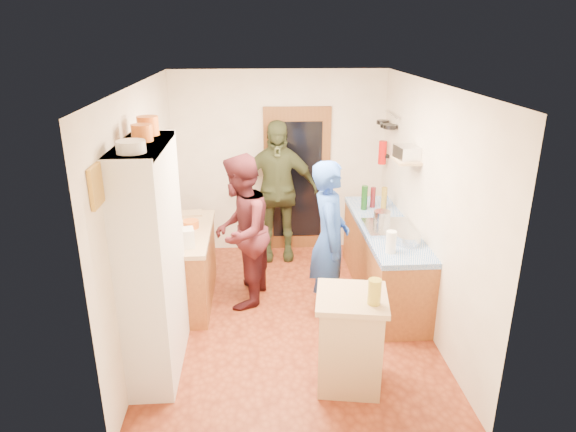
{
  "coord_description": "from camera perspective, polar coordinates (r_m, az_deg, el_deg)",
  "views": [
    {
      "loc": [
        -0.34,
        -5.14,
        3.11
      ],
      "look_at": [
        0.0,
        0.15,
        1.17
      ],
      "focal_mm": 32.0,
      "sensor_mm": 36.0,
      "label": 1
    }
  ],
  "objects": [
    {
      "name": "bottle_b",
      "position": [
        6.79,
        9.41,
        2.07
      ],
      "size": [
        0.07,
        0.07,
        0.27
      ],
      "primitive_type": "cylinder",
      "rotation": [
        0.0,
        0.0,
        0.07
      ],
      "color": "#591419",
      "rests_on": "right_counter_top"
    },
    {
      "name": "door_glass",
      "position": [
        7.39,
        1.02,
        3.94
      ],
      "size": [
        0.7,
        0.02,
        1.7
      ],
      "primitive_type": "cube",
      "color": "black",
      "rests_on": "door_frame"
    },
    {
      "name": "radio",
      "position": [
        5.99,
        13.06,
        6.89
      ],
      "size": [
        0.25,
        0.32,
        0.15
      ],
      "primitive_type": "cube",
      "rotation": [
        0.0,
        0.0,
        0.12
      ],
      "color": "silver",
      "rests_on": "wall_shelf"
    },
    {
      "name": "island_top",
      "position": [
        4.59,
        7.12,
        -9.05
      ],
      "size": [
        0.71,
        0.71,
        0.05
      ],
      "primitive_type": "cube",
      "rotation": [
        0.0,
        0.0,
        -0.16
      ],
      "color": "tan",
      "rests_on": "island_base"
    },
    {
      "name": "plate_stack",
      "position": [
        4.18,
        -17.06,
        7.37
      ],
      "size": [
        0.23,
        0.23,
        0.09
      ],
      "primitive_type": "cylinder",
      "color": "white",
      "rests_on": "hutch_top_shelf"
    },
    {
      "name": "wall_back",
      "position": [
        7.38,
        -0.96,
        5.93
      ],
      "size": [
        3.0,
        0.02,
        2.6
      ],
      "primitive_type": "cube",
      "color": "silver",
      "rests_on": "ground"
    },
    {
      "name": "wall_left",
      "position": [
        5.57,
        -15.63,
        0.41
      ],
      "size": [
        0.02,
        4.0,
        2.6
      ],
      "primitive_type": "cube",
      "color": "silver",
      "rests_on": "ground"
    },
    {
      "name": "mixing_bowl",
      "position": [
        5.73,
        13.23,
        -2.56
      ],
      "size": [
        0.27,
        0.27,
        0.1
      ],
      "primitive_type": "cylinder",
      "rotation": [
        0.0,
        0.0,
        0.0
      ],
      "color": "silver",
      "rests_on": "right_counter_top"
    },
    {
      "name": "orange_pot_a",
      "position": [
        4.6,
        -15.91,
        8.89
      ],
      "size": [
        0.18,
        0.18,
        0.14
      ],
      "primitive_type": "cylinder",
      "color": "orange",
      "rests_on": "hutch_top_shelf"
    },
    {
      "name": "chopping_board",
      "position": [
        6.59,
        -10.82,
        0.29
      ],
      "size": [
        0.32,
        0.25,
        0.02
      ],
      "primitive_type": "cube",
      "rotation": [
        0.0,
        0.0,
        0.1
      ],
      "color": "tan",
      "rests_on": "left_counter_top"
    },
    {
      "name": "bottle_a",
      "position": [
        6.68,
        8.48,
        2.02
      ],
      "size": [
        0.1,
        0.1,
        0.32
      ],
      "primitive_type": "cylinder",
      "rotation": [
        0.0,
        0.0,
        -0.21
      ],
      "color": "#143F14",
      "rests_on": "right_counter_top"
    },
    {
      "name": "bottle_c",
      "position": [
        6.75,
        10.63,
        1.96
      ],
      "size": [
        0.09,
        0.09,
        0.29
      ],
      "primitive_type": "cylinder",
      "rotation": [
        0.0,
        0.0,
        0.21
      ],
      "color": "olive",
      "rests_on": "right_counter_top"
    },
    {
      "name": "toaster",
      "position": [
        5.6,
        -11.77,
        -2.44
      ],
      "size": [
        0.3,
        0.23,
        0.2
      ],
      "primitive_type": "cube",
      "rotation": [
        0.0,
        0.0,
        0.22
      ],
      "color": "white",
      "rests_on": "left_counter_top"
    },
    {
      "name": "cutting_board",
      "position": [
        4.62,
        6.49,
        -8.62
      ],
      "size": [
        0.39,
        0.33,
        0.02
      ],
      "primitive_type": "cube",
      "rotation": [
        0.0,
        0.0,
        -0.16
      ],
      "color": "white",
      "rests_on": "island_top"
    },
    {
      "name": "fire_extinguisher",
      "position": [
        7.24,
        10.45,
        6.95
      ],
      "size": [
        0.11,
        0.11,
        0.32
      ],
      "primitive_type": "cylinder",
      "color": "red",
      "rests_on": "wall_right"
    },
    {
      "name": "person_left",
      "position": [
        5.97,
        -4.87,
        -1.62
      ],
      "size": [
        0.87,
        1.01,
        1.81
      ],
      "primitive_type": "imported",
      "rotation": [
        0.0,
        0.0,
        -1.8
      ],
      "color": "#40161B",
      "rests_on": "ground"
    },
    {
      "name": "left_counter_base",
      "position": [
        6.26,
        -11.3,
        -5.69
      ],
      "size": [
        0.6,
        1.4,
        0.85
      ],
      "primitive_type": "cube",
      "color": "#9E5D26",
      "rests_on": "ground"
    },
    {
      "name": "paper_towel",
      "position": [
        5.45,
        11.37,
        -2.85
      ],
      "size": [
        0.14,
        0.14,
        0.24
      ],
      "primitive_type": "cylinder",
      "rotation": [
        0.0,
        0.0,
        0.32
      ],
      "color": "white",
      "rests_on": "right_counter_top"
    },
    {
      "name": "hutch_body",
      "position": [
        4.88,
        -14.79,
        -4.91
      ],
      "size": [
        0.4,
        1.2,
        2.2
      ],
      "primitive_type": "cube",
      "color": "silver",
      "rests_on": "ground"
    },
    {
      "name": "door_frame",
      "position": [
        7.42,
        0.99,
        4.02
      ],
      "size": [
        0.95,
        0.06,
        2.1
      ],
      "primitive_type": "cube",
      "color": "brown",
      "rests_on": "ground"
    },
    {
      "name": "pan_rail",
      "position": [
        6.98,
        11.49,
        11.01
      ],
      "size": [
        0.02,
        0.65,
        0.02
      ],
      "primitive_type": "cylinder",
      "rotation": [
        1.57,
        0.0,
        0.0
      ],
      "color": "silver",
      "rests_on": "wall_right"
    },
    {
      "name": "pot_on_hob",
      "position": [
        6.21,
        10.4,
        -0.03
      ],
      "size": [
        0.2,
        0.2,
        0.13
      ],
      "primitive_type": "cylinder",
      "color": "silver",
      "rests_on": "hob"
    },
    {
      "name": "person_back",
      "position": [
        7.11,
        -1.2,
        2.78
      ],
      "size": [
        1.17,
        0.52,
        1.98
      ],
      "primitive_type": "imported",
      "rotation": [
        0.0,
        0.0,
        -0.03
      ],
      "color": "#323920",
      "rests_on": "ground"
    },
    {
      "name": "island_base",
      "position": [
        4.82,
        6.88,
        -13.77
      ],
      "size": [
        0.63,
        0.63,
        0.86
      ],
      "primitive_type": "cube",
      "rotation": [
        0.0,
        0.0,
        -0.16
      ],
      "color": "tan",
      "rests_on": "ground"
    },
    {
      "name": "pan_hang_a",
      "position": [
        6.82,
        11.29,
        9.71
      ],
      "size": [
        0.18,
        0.18,
        0.05
      ],
      "primitive_type": "cylinder",
      "color": "black",
      "rests_on": "pan_rail"
    },
    {
      "name": "ceiling",
      "position": [
        5.17,
        0.07,
        14.6
      ],
      "size": [
        3.0,
        4.0,
        0.02
      ],
      "primitive_type": "cube",
      "color": "silver",
      "rests_on": "ground"
    },
    {
      "name": "right_counter_base",
      "position": [
        6.43,
        10.53,
        -4.95
      ],
      "size": [
        0.6,
        2.2,
        0.84
      ],
      "primitive_type": "cube",
      "color": "#9E5D26",
      "rests_on": "ground"
    },
    {
      "name": "wall_front",
      "position": [
        3.63,
        2.16,
        -9.78
      ],
      "size": [
        3.0,
        0.02,
        2.6
      ],
      "primitive_type": "cube",
      "color": "silver",
      "rests_on": "ground"
    },
    {
      "name": "ext_bracket",
      "position": [
        7.26,
        10.89,
        6.56
      ],
      "size": [
        0.06,
        0.1,
        0.04
      ],
      "primitive_type": "cube",
      "color": "black",
      "rests_on": "wall_right"
    },
    {
      "name": "picture_frame",
      "position": [
        3.91,
        -20.56,
        3.12
      ],
      "size": [
        0.03,
        0.25,
        0.3
      ],
      "primitive_type": "cube",
      "color": "gold",
      "rests_on": "wall_left"
    },
    {
      "name": "wall_shelf",
      "position": [
        6.01,
        13.0,
        6.05
      ],
      "size": [
        0.26,
        0.42,
        0.03
      ],
      "primitive_type": "cube",
      "color": "tan",
      "rests_on": "wall_right"
    },
    {
      "name": "wall_right",
      "position": [
        5.75,
        15.25,
        1.06
      ],
      "size": [
        0.02,
        4.0,
        2.6
      ],
      "primitive_type": "cube",
      "color": "silver",
      "rests_on": "ground"
    },
    {
      "name": "orange_pot_b",
      "position": [
        4.85,
        -15.3,
        9.66
      ],
      "size": [
        0.19,
        0.19,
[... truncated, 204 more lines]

